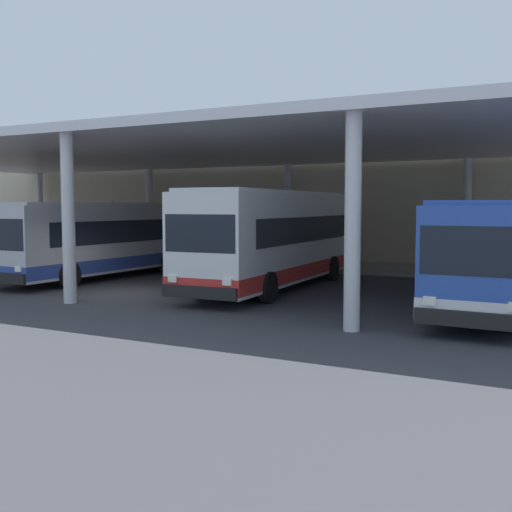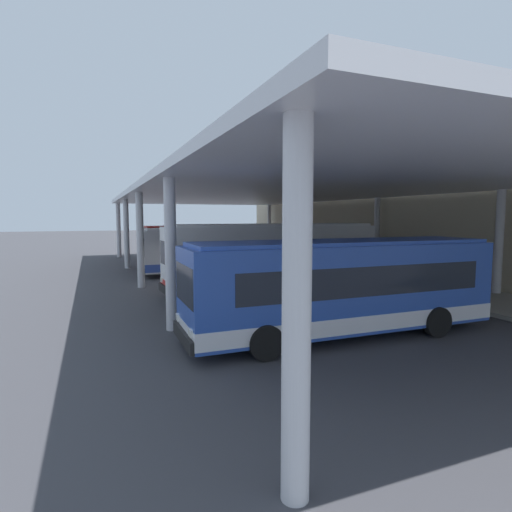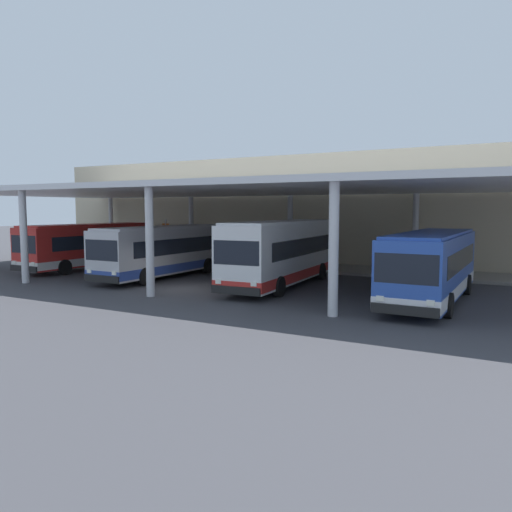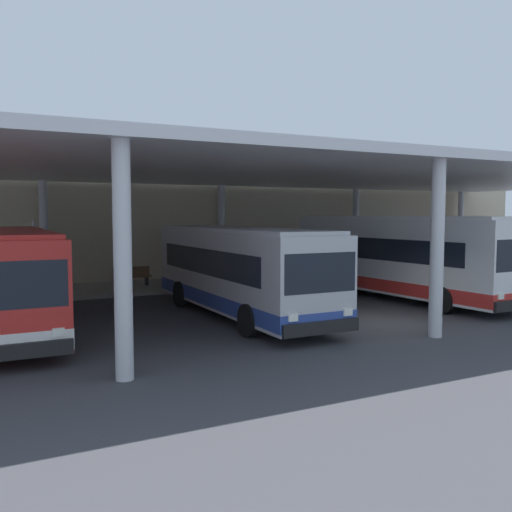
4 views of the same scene
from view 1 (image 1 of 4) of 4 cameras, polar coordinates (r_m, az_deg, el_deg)
ground_plane at (r=22.19m, az=-12.13°, el=-3.35°), size 200.00×200.00×0.00m
platform_kerb at (r=32.00m, az=1.57°, el=-0.67°), size 42.00×4.50×0.18m
station_building_facade at (r=34.82m, az=3.98°, el=6.50°), size 48.00×1.60×8.37m
canopy_shelter at (r=26.51m, az=-4.53°, el=9.48°), size 40.00×17.00×5.55m
bus_second_bay at (r=26.91m, az=-13.90°, el=1.54°), size 2.76×10.54×3.17m
bus_middle_bay at (r=22.90m, az=1.79°, el=1.62°), size 3.19×11.46×3.57m
bus_far_bay at (r=19.48m, az=21.78°, el=0.22°), size 2.81×10.56×3.17m
bench_waiting at (r=34.79m, az=-6.47°, el=0.67°), size 1.80×0.45×0.92m
trash_bin at (r=32.72m, az=-2.15°, el=0.48°), size 0.52×0.52×0.98m
banner_sign at (r=36.76m, az=-13.00°, el=2.85°), size 0.70×0.12×3.20m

